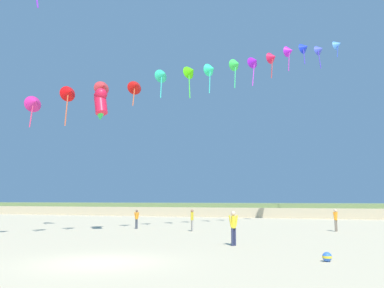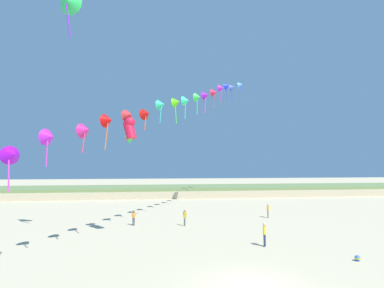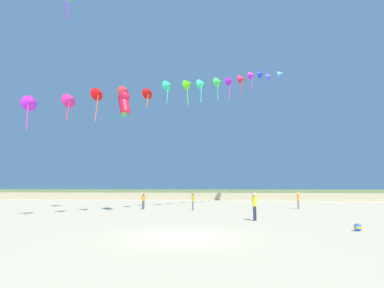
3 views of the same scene
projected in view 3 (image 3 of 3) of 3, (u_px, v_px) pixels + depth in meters
ground_plane at (182, 237)px, 12.42m from camera, size 240.00×240.00×0.00m
dune_ridge at (226, 194)px, 57.35m from camera, size 120.00×13.70×1.79m
person_near_left at (254, 204)px, 18.97m from camera, size 0.42×0.55×1.74m
person_near_right at (193, 200)px, 27.71m from camera, size 0.40×0.50×1.61m
person_mid_center at (143, 200)px, 29.40m from camera, size 0.53×0.21×1.52m
person_far_left at (298, 199)px, 29.60m from camera, size 0.36×0.53×1.63m
kite_banner_string at (187, 85)px, 31.21m from camera, size 24.91×32.28×19.92m
large_kite_low_lead at (124, 104)px, 25.11m from camera, size 1.53×1.45×2.29m
beach_ball at (358, 227)px, 14.25m from camera, size 0.36×0.36×0.36m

